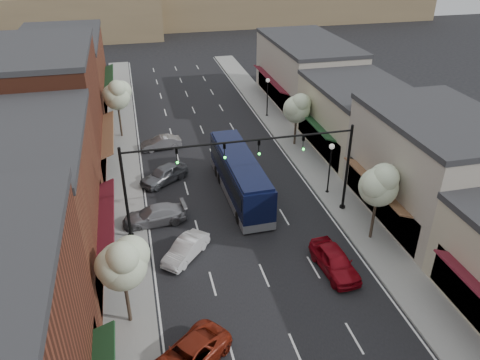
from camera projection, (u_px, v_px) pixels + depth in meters
ground at (273, 297)px, 27.73m from camera, size 160.00×160.00×0.00m
sidewalk_left at (123, 170)px, 41.69m from camera, size 2.80×73.00×0.15m
sidewalk_right at (300, 151)px, 45.11m from camera, size 2.80×73.00×0.15m
curb_left at (138, 168)px, 41.97m from camera, size 0.25×73.00×0.17m
curb_right at (287, 152)px, 44.82m from camera, size 0.25×73.00×0.17m
bldg_left_midnear at (16, 208)px, 27.66m from camera, size 10.14×14.10×9.40m
bldg_left_midfar at (43, 113)px, 39.18m from camera, size 10.14×14.10×10.90m
bldg_left_far at (63, 74)px, 53.37m from camera, size 10.14×18.10×8.40m
bldg_right_midnear at (433, 168)px, 33.71m from camera, size 9.14×12.10×7.90m
bldg_right_midfar at (357, 118)px, 44.25m from camera, size 9.14×12.10×6.40m
bldg_right_far at (306, 72)px, 55.90m from camera, size 9.14×16.10×7.40m
hill_near at (23, 15)px, 86.92m from camera, size 50.00×20.00×8.00m
signal_mast_right at (318, 159)px, 33.41m from camera, size 8.22×0.46×7.00m
signal_mast_left at (160, 176)px, 31.12m from camera, size 8.22×0.46×7.00m
tree_right_near at (380, 184)px, 30.60m from camera, size 2.85×2.65×5.95m
tree_right_far at (297, 107)px, 44.41m from camera, size 2.85×2.65×5.43m
tree_left_near at (122, 262)px, 23.94m from camera, size 2.85×2.65×5.69m
tree_left_far at (117, 94)px, 45.83m from camera, size 2.85×2.65×6.13m
lamp_post_near at (330, 161)px, 36.76m from camera, size 0.44×0.44×4.44m
lamp_post_far at (268, 91)px, 51.62m from camera, size 0.44×0.44×4.44m
coach_bus at (240, 175)px, 37.13m from camera, size 2.71×11.29×3.44m
red_hatchback at (335, 261)px, 29.45m from camera, size 2.16×4.65×1.54m
parked_car_a at (188, 357)px, 23.12m from camera, size 5.13×4.71×1.33m
parked_car_b at (186, 249)px, 30.71m from camera, size 3.62×3.84×1.29m
parked_car_c at (155, 215)px, 34.17m from camera, size 4.83×2.30×1.36m
parked_car_d at (164, 174)px, 39.52m from camera, size 4.59×3.92×1.49m
parked_car_e at (161, 143)px, 45.34m from camera, size 3.95×1.77×1.26m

